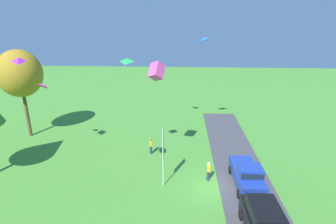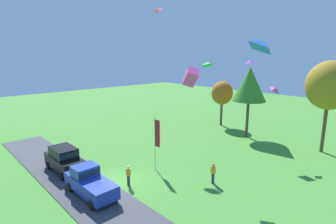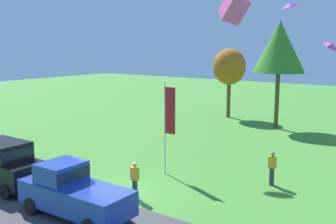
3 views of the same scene
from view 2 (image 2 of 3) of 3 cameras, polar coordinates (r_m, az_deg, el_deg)
ground_plane at (r=22.95m, az=-10.85°, el=-14.93°), size 120.00×120.00×0.00m
pavement_strip at (r=21.85m, az=-16.83°, el=-16.64°), size 36.00×4.40×0.06m
car_suv_mid_row at (r=25.76m, az=-21.69°, el=-9.37°), size 4.63×2.10×2.28m
car_pickup_far_end at (r=21.20m, az=-16.75°, el=-14.30°), size 5.04×2.13×2.14m
person_on_lawn at (r=22.47m, az=9.79°, el=-13.01°), size 0.36×0.24×1.71m
person_watching_sky at (r=22.03m, az=-8.62°, el=-13.51°), size 0.36×0.24×1.71m
tree_center_back at (r=39.91m, az=11.70°, el=4.01°), size 3.16×3.16×6.67m
tree_far_left at (r=34.62m, az=17.32°, el=5.72°), size 4.25×4.25×8.98m
tree_far_right at (r=32.30m, az=31.72°, el=4.91°), size 4.70×4.70×9.92m
flag_banner at (r=23.85m, az=-2.52°, el=-5.40°), size 0.71×0.08×5.02m
kite_diamond_high_right at (r=12.67m, az=19.95°, el=13.56°), size 1.21×1.33×0.76m
kite_delta_over_trees at (r=32.40m, az=-2.39°, el=21.30°), size 1.36×1.33×0.87m
kite_box_topmost at (r=20.93m, az=4.93°, el=7.65°), size 1.79×1.44×1.76m
kite_diamond_mid_center at (r=29.30m, az=22.40°, el=4.53°), size 1.17×0.96×0.76m
kite_diamond_low_drifter at (r=22.99m, az=8.36°, el=10.31°), size 0.93×1.01×0.54m
kite_diamond_high_left at (r=30.57m, az=17.39°, el=10.49°), size 1.28×1.21×0.56m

